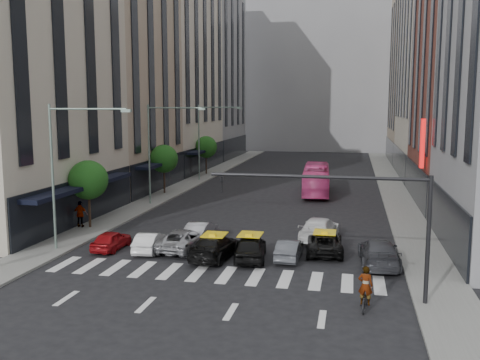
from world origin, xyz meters
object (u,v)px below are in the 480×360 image
Objects in this scene: motorcycle at (365,300)px; pedestrian_far at (80,214)px; streetlamp_near at (66,158)px; taxi_center at (250,247)px; car_red at (111,240)px; taxi_left at (215,247)px; car_white_front at (149,242)px; streetlamp_far at (207,132)px; bus at (316,180)px; streetlamp_mid at (159,141)px.

motorcycle is 0.87× the size of pedestrian_far.
streetlamp_near is at bearing -10.85° from motorcycle.
car_red is at bearing -9.59° from taxi_center.
taxi_center is 9.29m from motorcycle.
car_white_front is at bearing -2.56° from taxi_left.
streetlamp_near is at bearing -90.00° from streetlamp_far.
car_red is at bearing 62.23° from bus.
bus is at bearing -26.29° from streetlamp_far.
streetlamp_near reaches higher than car_white_front.
car_white_front is 1.92× the size of pedestrian_far.
streetlamp_mid is 28.88m from motorcycle.
streetlamp_far reaches higher than bus.
taxi_center is 0.41× the size of bus.
streetlamp_mid is (0.00, 16.00, 0.00)m from streetlamp_near.
streetlamp_mid reaches higher than car_red.
motorcycle is at bearing 127.01° from taxi_center.
motorcycle is at bearing 156.48° from car_red.
bus is at bearing -132.81° from pedestrian_far.
taxi_center is at bearing 178.48° from car_red.
taxi_center is at bearing 3.05° from streetlamp_near.
streetlamp_near is 1.00× the size of streetlamp_mid.
taxi_left is at bearing -29.13° from motorcycle.
taxi_left is (4.39, -0.64, 0.10)m from car_white_front.
bus is at bearing 34.56° from streetlamp_mid.
streetlamp_near is 29.04m from bus.
pedestrian_far is at bearing -44.75° from car_red.
bus is at bearing -102.22° from taxi_center.
streetlamp_far is 0.83× the size of bus.
car_red is (2.33, 0.98, -5.29)m from streetlamp_near.
bus reaches higher than motorcycle.
streetlamp_far is 1.83× the size of taxi_left.
taxi_center is (6.53, -0.48, 0.14)m from car_white_front.
motorcycle is at bearing 146.06° from pedestrian_far.
taxi_center is at bearing -169.85° from taxi_left.
streetlamp_near is 5.37× the size of motorcycle.
streetlamp_far is at bearing 90.00° from streetlamp_near.
car_white_front is 14.83m from motorcycle.
car_white_front is (2.51, 0.11, -0.00)m from car_red.
streetlamp_mid is 16.10m from car_red.
streetlamp_far is (0.00, 16.00, 0.00)m from streetlamp_mid.
streetlamp_mid is 11.52m from pedestrian_far.
streetlamp_mid is at bearing -53.53° from taxi_left.
bus is at bearing 61.89° from streetlamp_near.
taxi_left is at bearing 77.13° from bus.
car_red is 0.97× the size of car_white_front.
streetlamp_near reaches higher than taxi_center.
bus is (11.19, 24.34, 0.90)m from car_red.
bus is 31.68m from motorcycle.
streetlamp_mid reaches higher than taxi_center.
car_white_front is at bearing 67.21° from bus.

